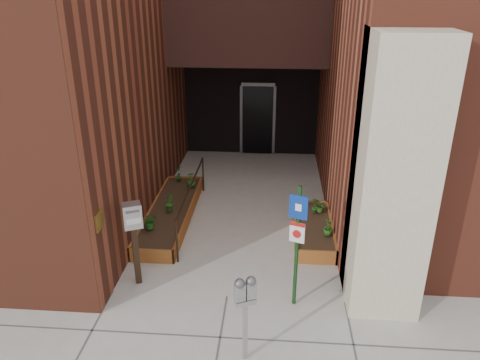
# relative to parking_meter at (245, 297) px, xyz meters

# --- Properties ---
(ground) EXTENTS (80.00, 80.00, 0.00)m
(ground) POSITION_rel_parking_meter_xyz_m (-0.41, 1.39, -1.07)
(ground) COLOR #9E9991
(ground) RESTS_ON ground
(planter_left) EXTENTS (0.90, 3.60, 0.30)m
(planter_left) POSITION_rel_parking_meter_xyz_m (-1.96, 4.09, -0.94)
(planter_left) COLOR brown
(planter_left) RESTS_ON ground
(planter_right) EXTENTS (0.80, 2.20, 0.30)m
(planter_right) POSITION_rel_parking_meter_xyz_m (1.19, 3.59, -0.93)
(planter_right) COLOR brown
(planter_right) RESTS_ON ground
(handrail) EXTENTS (0.04, 3.34, 0.90)m
(handrail) POSITION_rel_parking_meter_xyz_m (-1.46, 4.04, -0.32)
(handrail) COLOR black
(handrail) RESTS_ON ground
(parking_meter) EXTENTS (0.32, 0.22, 1.38)m
(parking_meter) POSITION_rel_parking_meter_xyz_m (0.00, 0.00, 0.00)
(parking_meter) COLOR #939495
(parking_meter) RESTS_ON ground
(sign_post) EXTENTS (0.28, 0.12, 2.16)m
(sign_post) POSITION_rel_parking_meter_xyz_m (0.73, 1.29, 0.26)
(sign_post) COLOR #133513
(sign_post) RESTS_ON ground
(payment_dropbox) EXTENTS (0.38, 0.34, 1.56)m
(payment_dropbox) POSITION_rel_parking_meter_xyz_m (-2.03, 1.68, 0.06)
(payment_dropbox) COLOR black
(payment_dropbox) RESTS_ON ground
(shrub_left_a) EXTENTS (0.40, 0.40, 0.34)m
(shrub_left_a) POSITION_rel_parking_meter_xyz_m (-2.16, 3.11, -0.60)
(shrub_left_a) COLOR #1F5C1A
(shrub_left_a) RESTS_ON planter_left
(shrub_left_b) EXTENTS (0.22, 0.22, 0.36)m
(shrub_left_b) POSITION_rel_parking_meter_xyz_m (-1.94, 3.93, -0.59)
(shrub_left_b) COLOR #26611B
(shrub_left_b) RESTS_ON planter_left
(shrub_left_c) EXTENTS (0.24, 0.24, 0.37)m
(shrub_left_c) POSITION_rel_parking_meter_xyz_m (-1.69, 5.27, -0.58)
(shrub_left_c) COLOR #2C5F1B
(shrub_left_c) RESTS_ON planter_left
(shrub_left_d) EXTENTS (0.24, 0.24, 0.38)m
(shrub_left_d) POSITION_rel_parking_meter_xyz_m (-2.06, 5.60, -0.58)
(shrub_left_d) COLOR #1D5317
(shrub_left_d) RESTS_ON planter_left
(shrub_right_a) EXTENTS (0.22, 0.22, 0.34)m
(shrub_right_a) POSITION_rel_parking_meter_xyz_m (1.44, 3.12, -0.60)
(shrub_right_a) COLOR #235618
(shrub_right_a) RESTS_ON planter_right
(shrub_right_b) EXTENTS (0.23, 0.23, 0.36)m
(shrub_right_b) POSITION_rel_parking_meter_xyz_m (1.26, 4.10, -0.59)
(shrub_right_b) COLOR #1E5819
(shrub_right_b) RESTS_ON planter_right
(shrub_right_c) EXTENTS (0.28, 0.28, 0.29)m
(shrub_right_c) POSITION_rel_parking_meter_xyz_m (1.37, 4.12, -0.62)
(shrub_right_c) COLOR #2A5B1A
(shrub_right_c) RESTS_ON planter_right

